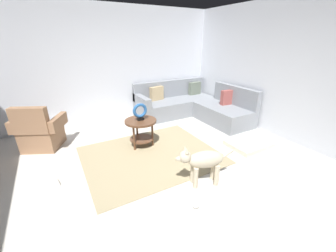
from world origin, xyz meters
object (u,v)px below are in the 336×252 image
object	(u,v)px
dog_bed_mat	(249,144)
dog_toy_ball	(196,205)
armchair	(40,133)
dog	(203,161)
torus_sculpture	(140,111)
dog_toy_rope	(57,182)
sectional_couch	(192,106)
side_table	(141,126)

from	to	relation	value
dog_bed_mat	dog_toy_ball	world-z (taller)	dog_bed_mat
armchair	dog	bearing A→B (deg)	-23.74
dog_bed_mat	dog_toy_ball	bearing A→B (deg)	-156.58
dog	dog_toy_ball	distance (m)	0.60
torus_sculpture	dog_toy_rope	xyz separation A→B (m)	(-1.53, -0.49, -0.69)
sectional_couch	dog_toy_ball	bearing A→B (deg)	-124.56
side_table	dog	bearing A→B (deg)	-78.69
sectional_couch	armchair	size ratio (longest dim) A/B	2.29
armchair	dog_toy_rope	world-z (taller)	armchair
dog_toy_rope	dog_bed_mat	bearing A→B (deg)	-9.40
dog	side_table	bearing A→B (deg)	29.64
dog_bed_mat	dog	size ratio (longest dim) A/B	0.97
side_table	dog_toy_ball	world-z (taller)	side_table
armchair	dog_bed_mat	distance (m)	4.00
armchair	dog_toy_rope	bearing A→B (deg)	-57.23
dog	dog_toy_rope	bearing A→B (deg)	79.30
side_table	armchair	bearing A→B (deg)	153.48
torus_sculpture	dog_bed_mat	xyz separation A→B (m)	(1.83, -1.05, -0.67)
torus_sculpture	dog_toy_rope	bearing A→B (deg)	-162.27
sectional_couch	torus_sculpture	distance (m)	2.09
torus_sculpture	sectional_couch	bearing A→B (deg)	25.77
side_table	dog_toy_rope	bearing A→B (deg)	-162.27
dog_toy_ball	armchair	bearing A→B (deg)	121.20
side_table	dog_toy_rope	world-z (taller)	side_table
torus_sculpture	dog	xyz separation A→B (m)	(0.30, -1.51, -0.33)
dog_toy_rope	sectional_couch	bearing A→B (deg)	22.23
dog_bed_mat	dog_toy_rope	distance (m)	3.41
torus_sculpture	dog_toy_ball	distance (m)	1.98
armchair	torus_sculpture	xyz separation A→B (m)	(1.69, -0.84, 0.39)
armchair	sectional_couch	bearing A→B (deg)	26.71
sectional_couch	dog_toy_rope	distance (m)	3.65
dog_toy_rope	dog_toy_ball	bearing A→B (deg)	-42.83
side_table	dog_bed_mat	bearing A→B (deg)	-29.78
sectional_couch	side_table	world-z (taller)	sectional_couch
torus_sculpture	dog_bed_mat	size ratio (longest dim) A/B	0.41
sectional_couch	dog	size ratio (longest dim) A/B	2.74
side_table	dog_toy_ball	distance (m)	1.90
sectional_couch	dog	bearing A→B (deg)	-122.70
armchair	dog	distance (m)	3.08
side_table	dog_bed_mat	distance (m)	2.14
side_table	dog_bed_mat	world-z (taller)	side_table
sectional_couch	dog_toy_rope	xyz separation A→B (m)	(-3.37, -1.38, -0.27)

